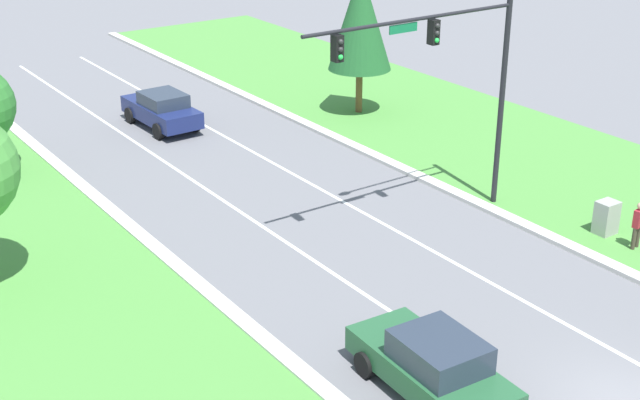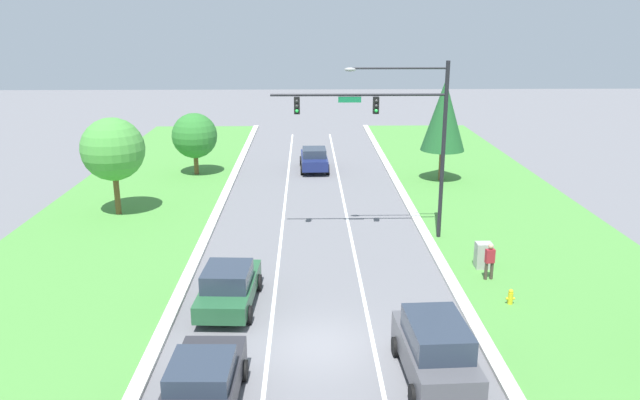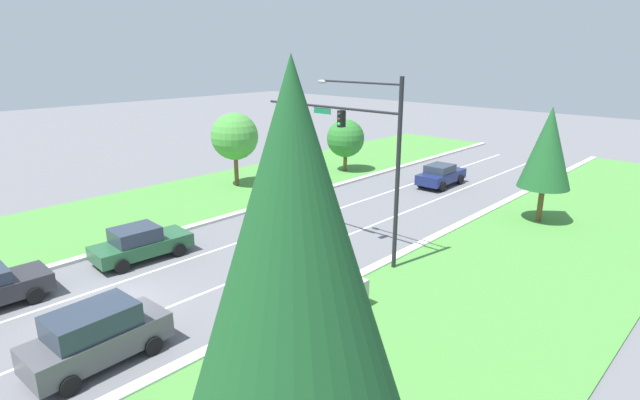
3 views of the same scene
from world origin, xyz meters
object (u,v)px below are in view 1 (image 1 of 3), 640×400
object	(u,v)px
navy_sedan	(162,109)
traffic_signal_mast	(456,55)
pedestrian	(638,224)
forest_sedan	(433,365)
utility_cabinet	(606,219)
conifer_far_right_tree	(360,19)

from	to	relation	value
navy_sedan	traffic_signal_mast	bearing A→B (deg)	-77.06
pedestrian	forest_sedan	bearing A→B (deg)	2.63
navy_sedan	forest_sedan	bearing A→B (deg)	-100.54
pedestrian	utility_cabinet	bearing A→B (deg)	-103.83
forest_sedan	navy_sedan	distance (m)	22.87
traffic_signal_mast	navy_sedan	bearing A→B (deg)	104.41
conifer_far_right_tree	forest_sedan	bearing A→B (deg)	-122.64
navy_sedan	conifer_far_right_tree	bearing A→B (deg)	-23.06
navy_sedan	conifer_far_right_tree	size ratio (longest dim) A/B	0.67
pedestrian	conifer_far_right_tree	size ratio (longest dim) A/B	0.24
utility_cabinet	conifer_far_right_tree	world-z (taller)	conifer_far_right_tree
utility_cabinet	conifer_far_right_tree	distance (m)	16.18
forest_sedan	navy_sedan	xyz separation A→B (m)	(3.61, 22.59, 0.01)
conifer_far_right_tree	navy_sedan	bearing A→B (deg)	158.41
conifer_far_right_tree	traffic_signal_mast	bearing A→B (deg)	-112.73
forest_sedan	utility_cabinet	world-z (taller)	forest_sedan
navy_sedan	conifer_far_right_tree	distance (m)	10.02
forest_sedan	pedestrian	size ratio (longest dim) A/B	2.83
traffic_signal_mast	utility_cabinet	world-z (taller)	traffic_signal_mast
pedestrian	conifer_far_right_tree	bearing A→B (deg)	-103.96
traffic_signal_mast	conifer_far_right_tree	bearing A→B (deg)	67.27
pedestrian	navy_sedan	bearing A→B (deg)	-79.55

